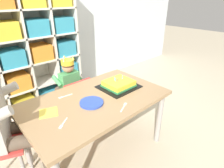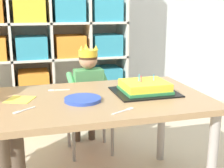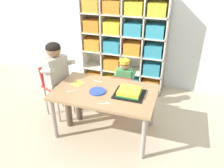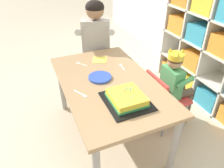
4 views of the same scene
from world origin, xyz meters
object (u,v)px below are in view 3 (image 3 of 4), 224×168
(child_with_crown, at_px, (125,77))
(adult_helper_seated, at_px, (59,73))
(activity_table, at_px, (105,96))
(classroom_chair_blue, at_px, (123,89))
(birthday_cake_on_tray, at_px, (129,92))
(paper_plate_stack, at_px, (97,91))
(fork_near_child_seat, at_px, (71,91))
(classroom_chair_adult_side, at_px, (56,85))
(fork_beside_plate_stack, at_px, (104,104))
(fork_near_cake_tray, at_px, (97,81))

(child_with_crown, height_order, adult_helper_seated, adult_helper_seated)
(activity_table, xyz_separation_m, classroom_chair_blue, (0.08, 0.53, -0.17))
(birthday_cake_on_tray, height_order, paper_plate_stack, birthday_cake_on_tray)
(adult_helper_seated, xyz_separation_m, fork_near_child_seat, (0.31, -0.26, -0.07))
(birthday_cake_on_tray, bearing_deg, classroom_chair_blue, 112.81)
(adult_helper_seated, xyz_separation_m, birthday_cake_on_tray, (0.99, -0.11, -0.05))
(classroom_chair_adult_side, height_order, paper_plate_stack, classroom_chair_adult_side)
(classroom_chair_blue, xyz_separation_m, paper_plate_stack, (-0.16, -0.57, 0.25))
(adult_helper_seated, bearing_deg, classroom_chair_adult_side, 90.00)
(classroom_chair_adult_side, height_order, fork_beside_plate_stack, classroom_chair_adult_side)
(birthday_cake_on_tray, distance_m, fork_beside_plate_stack, 0.35)
(adult_helper_seated, bearing_deg, activity_table, -78.72)
(fork_near_child_seat, bearing_deg, child_with_crown, 21.85)
(birthday_cake_on_tray, relative_size, fork_near_child_seat, 3.28)
(activity_table, height_order, classroom_chair_adult_side, classroom_chair_adult_side)
(child_with_crown, relative_size, adult_helper_seated, 0.76)
(activity_table, height_order, birthday_cake_on_tray, birthday_cake_on_tray)
(paper_plate_stack, bearing_deg, child_with_crown, 76.61)
(child_with_crown, relative_size, paper_plate_stack, 4.24)
(child_with_crown, bearing_deg, birthday_cake_on_tray, 108.85)
(paper_plate_stack, bearing_deg, fork_near_child_seat, -165.43)
(birthday_cake_on_tray, bearing_deg, child_with_crown, 109.35)
(classroom_chair_adult_side, bearing_deg, classroom_chair_blue, -46.03)
(child_with_crown, height_order, fork_near_cake_tray, child_with_crown)
(activity_table, xyz_separation_m, paper_plate_stack, (-0.08, -0.05, 0.08))
(fork_near_child_seat, xyz_separation_m, fork_beside_plate_stack, (0.47, -0.13, 0.00))
(paper_plate_stack, bearing_deg, adult_helper_seated, 163.56)
(classroom_chair_adult_side, bearing_deg, fork_near_cake_tray, -64.78)
(activity_table, distance_m, fork_near_child_seat, 0.41)
(fork_near_child_seat, height_order, fork_beside_plate_stack, same)
(activity_table, relative_size, fork_beside_plate_stack, 9.51)
(birthday_cake_on_tray, xyz_separation_m, paper_plate_stack, (-0.38, -0.07, -0.02))
(classroom_chair_blue, relative_size, fork_beside_plate_stack, 4.59)
(adult_helper_seated, height_order, fork_near_cake_tray, adult_helper_seated)
(classroom_chair_adult_side, relative_size, paper_plate_stack, 3.80)
(fork_near_child_seat, bearing_deg, fork_beside_plate_stack, -52.54)
(paper_plate_stack, distance_m, fork_near_cake_tray, 0.28)
(activity_table, bearing_deg, adult_helper_seated, 168.97)
(adult_helper_seated, bearing_deg, fork_near_child_seat, -108.00)
(paper_plate_stack, height_order, fork_beside_plate_stack, paper_plate_stack)
(classroom_chair_adult_side, height_order, fork_near_child_seat, classroom_chair_adult_side)
(paper_plate_stack, relative_size, fork_beside_plate_stack, 1.51)
(fork_beside_plate_stack, bearing_deg, activity_table, -99.20)
(classroom_chair_blue, xyz_separation_m, classroom_chair_adult_side, (-0.88, -0.35, 0.11))
(fork_near_cake_tray, bearing_deg, classroom_chair_blue, 56.51)
(child_with_crown, xyz_separation_m, paper_plate_stack, (-0.16, -0.68, 0.10))
(paper_plate_stack, bearing_deg, fork_beside_plate_stack, -52.97)
(activity_table, height_order, classroom_chair_blue, activity_table)
(activity_table, height_order, child_with_crown, child_with_crown)
(child_with_crown, relative_size, fork_near_cake_tray, 6.46)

